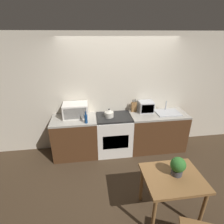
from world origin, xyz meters
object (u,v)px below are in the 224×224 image
object	(u,v)px
microwave	(76,110)
kettle	(109,113)
stove_range	(114,134)
dining_table	(172,182)
toaster_oven	(146,107)
bottle	(86,119)

from	to	relation	value
microwave	kettle	bearing A→B (deg)	-8.54
stove_range	dining_table	xyz separation A→B (m)	(0.60, -1.67, 0.17)
stove_range	microwave	bearing A→B (deg)	172.91
kettle	toaster_oven	xyz separation A→B (m)	(0.87, 0.16, 0.04)
toaster_oven	dining_table	xyz separation A→B (m)	(-0.16, -1.82, -0.41)
microwave	stove_range	bearing A→B (deg)	-7.09
kettle	bottle	size ratio (longest dim) A/B	0.79
kettle	microwave	bearing A→B (deg)	171.46
toaster_oven	microwave	bearing A→B (deg)	-178.17
dining_table	stove_range	bearing A→B (deg)	109.71
kettle	dining_table	xyz separation A→B (m)	(0.70, -1.66, -0.36)
microwave	dining_table	distance (m)	2.30
bottle	toaster_oven	xyz separation A→B (m)	(1.36, 0.37, 0.03)
kettle	dining_table	distance (m)	1.84
kettle	dining_table	world-z (taller)	kettle
bottle	kettle	bearing A→B (deg)	23.96
kettle	toaster_oven	world-z (taller)	toaster_oven
kettle	toaster_oven	bearing A→B (deg)	10.23
microwave	bottle	xyz separation A→B (m)	(0.21, -0.32, -0.05)
bottle	toaster_oven	distance (m)	1.41
stove_range	bottle	bearing A→B (deg)	-159.36
toaster_oven	dining_table	size ratio (longest dim) A/B	0.39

